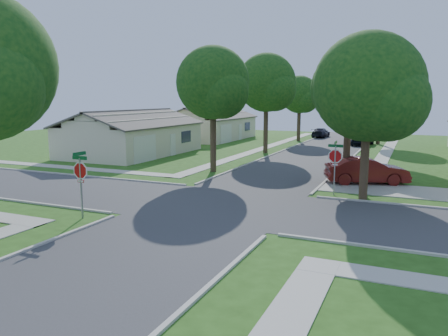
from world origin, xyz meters
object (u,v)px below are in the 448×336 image
(tree_w_far, at_px, (300,96))
(car_driveway, at_px, (367,171))
(car_curb_east, at_px, (363,138))
(car_curb_west, at_px, (321,133))
(stop_sign_ne, at_px, (335,158))
(tree_w_near, at_px, (214,86))
(tree_e_near, at_px, (350,92))
(tree_e_far, at_px, (381,92))
(tree_w_mid, at_px, (267,85))
(tree_e_mid, at_px, (370,87))
(stop_sign_sw, at_px, (80,173))
(tree_ne_corner, at_px, (369,92))
(house_nw_near, at_px, (133,138))
(house_nw_far, at_px, (210,127))

(tree_w_far, height_order, car_driveway, tree_w_far)
(car_curb_east, height_order, car_curb_west, car_curb_east)
(stop_sign_ne, relative_size, tree_w_near, 0.33)
(tree_w_near, bearing_deg, tree_e_near, -0.00)
(tree_e_far, relative_size, tree_w_mid, 0.91)
(tree_e_mid, bearing_deg, stop_sign_ne, -90.20)
(car_driveway, bearing_deg, tree_e_mid, -15.33)
(stop_sign_sw, bearing_deg, tree_ne_corner, 38.84)
(tree_e_mid, bearing_deg, house_nw_near, -163.85)
(car_driveway, bearing_deg, house_nw_far, 22.25)
(house_nw_far, bearing_deg, car_curb_east, 0.53)
(tree_w_far, bearing_deg, tree_e_near, -69.39)
(tree_ne_corner, bearing_deg, stop_sign_ne, 163.45)
(tree_e_mid, bearing_deg, tree_e_near, -90.03)
(tree_ne_corner, bearing_deg, car_curb_west, 104.83)
(tree_w_mid, distance_m, car_driveway, 17.23)
(tree_w_near, height_order, tree_w_far, tree_w_near)
(tree_e_mid, bearing_deg, tree_w_near, -128.08)
(car_driveway, xyz_separation_m, car_curb_east, (-2.80, 23.47, -0.02))
(tree_e_far, height_order, car_curb_east, tree_e_far)
(tree_w_far, bearing_deg, car_driveway, -67.17)
(car_driveway, bearing_deg, tree_e_far, -18.28)
(tree_e_mid, relative_size, car_driveway, 1.84)
(car_curb_east, bearing_deg, tree_e_near, -80.06)
(car_curb_west, bearing_deg, tree_e_far, 143.73)
(tree_e_near, distance_m, car_curb_west, 32.68)
(tree_w_near, bearing_deg, house_nw_far, 116.27)
(stop_sign_ne, bearing_deg, tree_w_mid, 119.80)
(stop_sign_sw, xyz_separation_m, tree_w_far, (0.05, 38.71, 3.48))
(tree_e_mid, height_order, tree_w_near, tree_e_mid)
(stop_sign_ne, bearing_deg, tree_e_mid, 89.80)
(stop_sign_sw, distance_m, tree_w_near, 14.30)
(stop_sign_ne, distance_m, tree_w_near, 11.07)
(house_nw_near, xyz_separation_m, car_curb_east, (19.19, 17.18, -0.71))
(stop_sign_ne, height_order, car_curb_east, stop_sign_ne)
(tree_w_near, relative_size, car_driveway, 1.79)
(tree_e_mid, relative_size, car_curb_west, 2.11)
(stop_sign_ne, relative_size, tree_ne_corner, 0.34)
(tree_e_far, distance_m, car_driveway, 25.86)
(tree_w_far, xyz_separation_m, house_nw_near, (-11.34, -19.01, -3.99))
(stop_sign_ne, height_order, tree_e_near, tree_e_near)
(tree_e_mid, xyz_separation_m, tree_e_far, (-0.00, 13.00, -0.27))
(house_nw_far, height_order, car_curb_west, house_nw_far)
(tree_ne_corner, bearing_deg, tree_w_mid, 123.22)
(tree_e_near, distance_m, car_driveway, 4.99)
(tree_e_near, xyz_separation_m, car_curb_west, (-7.95, 31.30, -5.01))
(stop_sign_sw, distance_m, tree_w_far, 38.86)
(tree_w_mid, distance_m, tree_w_far, 13.04)
(tree_e_mid, height_order, tree_w_far, tree_e_mid)
(stop_sign_ne, xyz_separation_m, tree_e_near, (0.05, 4.31, 3.61))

